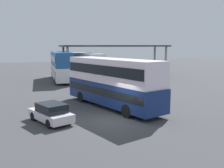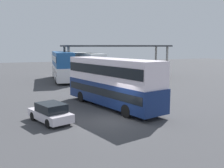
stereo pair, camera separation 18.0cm
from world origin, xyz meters
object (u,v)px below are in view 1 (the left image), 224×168
object	(u,v)px
double_decker_main	(112,81)
double_decker_near_canopy	(61,65)
parked_hatchback	(51,113)
double_decker_mid_row	(87,65)

from	to	relation	value
double_decker_main	double_decker_near_canopy	world-z (taller)	double_decker_near_canopy
parked_hatchback	double_decker_mid_row	world-z (taller)	double_decker_mid_row
parked_hatchback	double_decker_main	bearing A→B (deg)	-84.23
double_decker_main	double_decker_near_canopy	distance (m)	18.75
parked_hatchback	double_decker_near_canopy	bearing A→B (deg)	-32.39
double_decker_main	double_decker_mid_row	world-z (taller)	double_decker_main
double_decker_main	double_decker_near_canopy	xyz separation A→B (m)	(-0.71, 18.74, 0.08)
double_decker_main	parked_hatchback	distance (m)	6.35
double_decker_main	parked_hatchback	bearing A→B (deg)	100.58
parked_hatchback	double_decker_near_canopy	xyz separation A→B (m)	(4.85, 21.37, 1.68)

